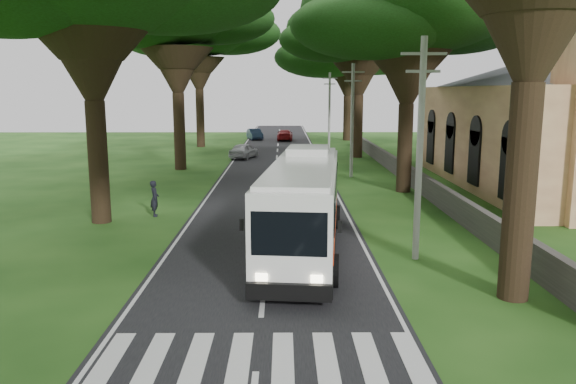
% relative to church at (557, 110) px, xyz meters
% --- Properties ---
extents(ground, '(140.00, 140.00, 0.00)m').
position_rel_church_xyz_m(ground, '(-17.86, -21.55, -4.91)').
color(ground, '#1B4313').
rests_on(ground, ground).
extents(road, '(8.00, 120.00, 0.04)m').
position_rel_church_xyz_m(road, '(-17.86, 3.45, -4.90)').
color(road, black).
rests_on(road, ground).
extents(crosswalk, '(8.00, 3.00, 0.01)m').
position_rel_church_xyz_m(crosswalk, '(-17.86, -23.55, -4.91)').
color(crosswalk, silver).
rests_on(crosswalk, ground).
extents(property_wall, '(0.35, 50.00, 1.20)m').
position_rel_church_xyz_m(property_wall, '(-8.86, 2.45, -4.31)').
color(property_wall, '#383533').
rests_on(property_wall, ground).
extents(church, '(14.00, 24.00, 11.60)m').
position_rel_church_xyz_m(church, '(0.00, 0.00, 0.00)').
color(church, tan).
rests_on(church, ground).
extents(pole_near, '(1.60, 0.24, 8.00)m').
position_rel_church_xyz_m(pole_near, '(-12.36, -15.55, -0.73)').
color(pole_near, gray).
rests_on(pole_near, ground).
extents(pole_mid, '(1.60, 0.24, 8.00)m').
position_rel_church_xyz_m(pole_mid, '(-12.36, 4.45, -0.73)').
color(pole_mid, gray).
rests_on(pole_mid, ground).
extents(pole_far, '(1.60, 0.24, 8.00)m').
position_rel_church_xyz_m(pole_far, '(-12.36, 24.45, -0.73)').
color(pole_far, gray).
rests_on(pole_far, ground).
extents(tree_l_midb, '(12.45, 12.45, 14.83)m').
position_rel_church_xyz_m(tree_l_midb, '(-25.36, 8.45, 7.06)').
color(tree_l_midb, black).
rests_on(tree_l_midb, ground).
extents(tree_l_far, '(14.77, 14.77, 15.98)m').
position_rel_church_xyz_m(tree_l_far, '(-26.36, 26.45, 7.81)').
color(tree_l_far, black).
rests_on(tree_l_far, ground).
extents(tree_r_mida, '(12.78, 12.78, 13.59)m').
position_rel_church_xyz_m(tree_r_mida, '(-9.86, -1.55, 5.80)').
color(tree_r_mida, black).
rests_on(tree_r_mida, ground).
extents(tree_r_midb, '(13.22, 13.22, 14.47)m').
position_rel_church_xyz_m(tree_r_midb, '(-10.36, 16.45, 6.59)').
color(tree_r_midb, black).
rests_on(tree_r_midb, ground).
extents(tree_r_far, '(16.30, 16.30, 14.59)m').
position_rel_church_xyz_m(tree_r_far, '(-9.36, 34.45, 6.16)').
color(tree_r_far, black).
rests_on(tree_r_far, ground).
extents(coach_bus, '(3.69, 11.97, 3.47)m').
position_rel_church_xyz_m(coach_bus, '(-16.48, -14.47, -3.04)').
color(coach_bus, white).
rests_on(coach_bus, ground).
extents(distant_car_a, '(2.78, 4.38, 1.39)m').
position_rel_church_xyz_m(distant_car_a, '(-20.86, 15.47, -4.18)').
color(distant_car_a, '#A8A8AD').
rests_on(distant_car_a, road).
extents(distant_car_b, '(2.38, 4.31, 1.35)m').
position_rel_church_xyz_m(distant_car_b, '(-20.86, 35.39, -4.21)').
color(distant_car_b, navy).
rests_on(distant_car_b, road).
extents(distant_car_c, '(1.99, 4.64, 1.33)m').
position_rel_church_xyz_m(distant_car_c, '(-17.06, 34.17, -4.21)').
color(distant_car_c, maroon).
rests_on(distant_car_c, road).
extents(pedestrian, '(0.55, 0.72, 1.78)m').
position_rel_church_xyz_m(pedestrian, '(-23.61, -8.31, -4.02)').
color(pedestrian, black).
rests_on(pedestrian, ground).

